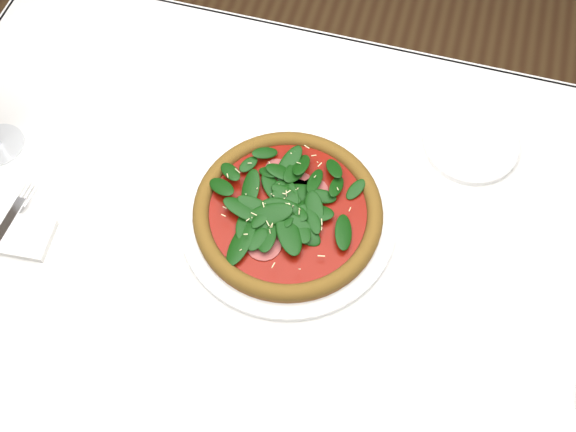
# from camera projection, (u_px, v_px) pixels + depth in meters

# --- Properties ---
(ground) EXTENTS (6.00, 6.00, 0.00)m
(ground) POSITION_uv_depth(u_px,v_px,m) (277.00, 359.00, 1.64)
(ground) COLOR brown
(ground) RESTS_ON ground
(dining_table) EXTENTS (1.21, 0.81, 0.75)m
(dining_table) POSITION_uv_depth(u_px,v_px,m) (271.00, 252.00, 1.07)
(dining_table) COLOR silver
(dining_table) RESTS_ON ground
(plate) EXTENTS (0.33, 0.33, 0.01)m
(plate) POSITION_uv_depth(u_px,v_px,m) (288.00, 216.00, 0.98)
(plate) COLOR white
(plate) RESTS_ON dining_table
(pizza) EXTENTS (0.37, 0.37, 0.04)m
(pizza) POSITION_uv_depth(u_px,v_px,m) (288.00, 210.00, 0.96)
(pizza) COLOR brown
(pizza) RESTS_ON plate
(napkin) EXTENTS (0.15, 0.08, 0.01)m
(napkin) POSITION_uv_depth(u_px,v_px,m) (5.00, 233.00, 0.96)
(napkin) COLOR silver
(napkin) RESTS_ON dining_table
(fork) EXTENTS (0.03, 0.15, 0.00)m
(fork) POSITION_uv_depth(u_px,v_px,m) (12.00, 215.00, 0.97)
(fork) COLOR silver
(fork) RESTS_ON napkin
(saucer_far) EXTENTS (0.16, 0.16, 0.01)m
(saucer_far) POSITION_uv_depth(u_px,v_px,m) (471.00, 143.00, 1.04)
(saucer_far) COLOR white
(saucer_far) RESTS_ON dining_table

